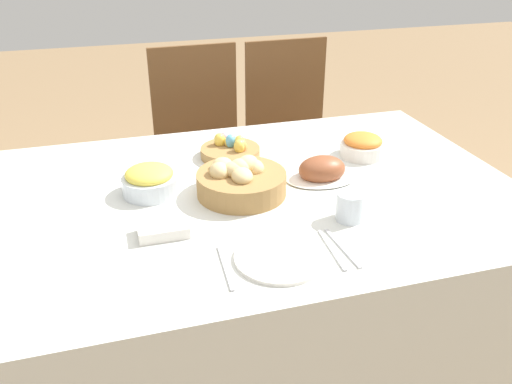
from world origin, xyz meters
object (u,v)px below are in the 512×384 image
at_px(carrot_bowl, 362,146).
at_px(knife, 332,250).
at_px(bread_basket, 240,180).
at_px(dinner_plate, 280,257).
at_px(butter_dish, 163,230).
at_px(pineapple_bowl, 150,180).
at_px(chair_far_right, 292,137).
at_px(drinking_cup, 350,206).
at_px(ham_platter, 322,171).
at_px(chair_far_center, 202,147).
at_px(egg_basket, 231,150).
at_px(spoon, 342,248).
at_px(fork, 225,267).

bearing_deg(carrot_bowl, knife, -122.81).
height_order(bread_basket, dinner_plate, bread_basket).
bearing_deg(butter_dish, carrot_bowl, 24.37).
bearing_deg(pineapple_bowl, bread_basket, -17.18).
height_order(chair_far_right, drinking_cup, chair_far_right).
bearing_deg(ham_platter, butter_dish, -159.32).
height_order(chair_far_center, drinking_cup, chair_far_center).
xyz_separation_m(ham_platter, pineapple_bowl, (-0.55, 0.05, 0.02)).
bearing_deg(butter_dish, pineapple_bowl, 91.11).
xyz_separation_m(egg_basket, dinner_plate, (-0.04, -0.67, -0.02)).
xyz_separation_m(ham_platter, butter_dish, (-0.55, -0.21, -0.01)).
xyz_separation_m(chair_far_center, knife, (0.09, -1.33, 0.23)).
distance_m(pineapple_bowl, knife, 0.62).
relative_size(dinner_plate, spoon, 1.21).
relative_size(ham_platter, spoon, 1.26).
distance_m(chair_far_right, carrot_bowl, 0.83).
bearing_deg(chair_far_center, ham_platter, -77.85).
xyz_separation_m(chair_far_center, fork, (-0.19, -1.33, 0.23)).
relative_size(knife, butter_dish, 1.42).
bearing_deg(pineapple_bowl, fork, -74.11).
distance_m(dinner_plate, fork, 0.14).
relative_size(bread_basket, knife, 1.44).
bearing_deg(carrot_bowl, chair_far_right, 88.41).
bearing_deg(bread_basket, chair_far_center, 86.76).
xyz_separation_m(dinner_plate, drinking_cup, (0.26, 0.14, 0.04)).
distance_m(chair_far_right, egg_basket, 0.86).
height_order(carrot_bowl, spoon, carrot_bowl).
xyz_separation_m(bread_basket, dinner_plate, (0.00, -0.38, -0.04)).
relative_size(bread_basket, spoon, 1.44).
bearing_deg(fork, pineapple_bowl, 108.98).
distance_m(ham_platter, butter_dish, 0.59).
bearing_deg(spoon, carrot_bowl, 56.38).
height_order(dinner_plate, drinking_cup, drinking_cup).
xyz_separation_m(fork, knife, (0.28, 0.00, 0.00)).
bearing_deg(drinking_cup, egg_basket, 112.36).
height_order(dinner_plate, fork, dinner_plate).
xyz_separation_m(chair_far_center, dinner_plate, (-0.05, -1.33, 0.23)).
xyz_separation_m(chair_far_center, drinking_cup, (0.20, -1.19, 0.27)).
bearing_deg(knife, butter_dish, 157.08).
xyz_separation_m(bread_basket, fork, (-0.14, -0.38, -0.04)).
height_order(chair_far_center, bread_basket, chair_far_center).
bearing_deg(egg_basket, butter_dish, -122.98).
xyz_separation_m(fork, butter_dish, (-0.13, 0.20, 0.01)).
relative_size(bread_basket, carrot_bowl, 1.72).
bearing_deg(egg_basket, fork, -104.95).
height_order(pineapple_bowl, butter_dish, pineapple_bowl).
xyz_separation_m(pineapple_bowl, carrot_bowl, (0.77, 0.09, -0.00)).
bearing_deg(spoon, chair_far_center, 92.14).
distance_m(chair_far_right, spoon, 1.39).
xyz_separation_m(egg_basket, drinking_cup, (0.22, -0.53, 0.02)).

